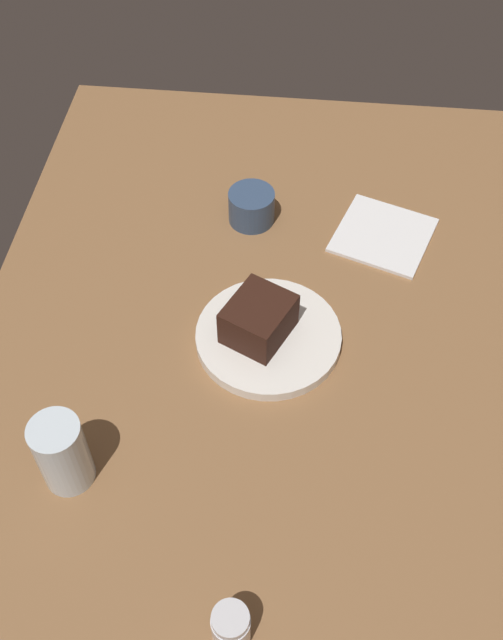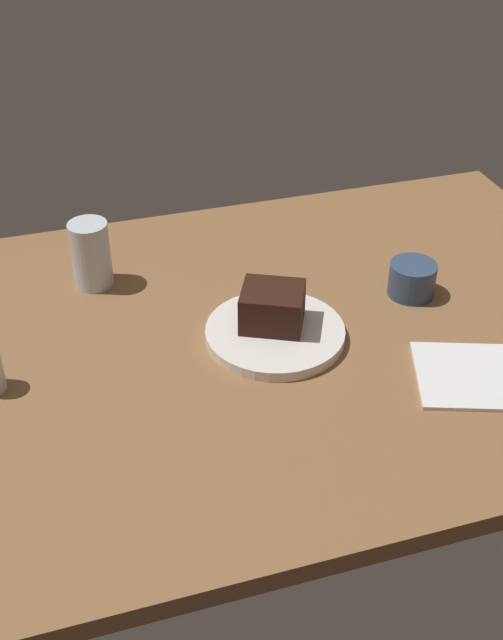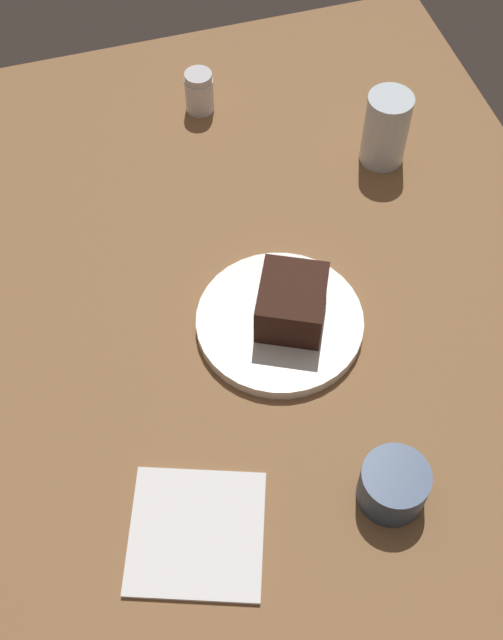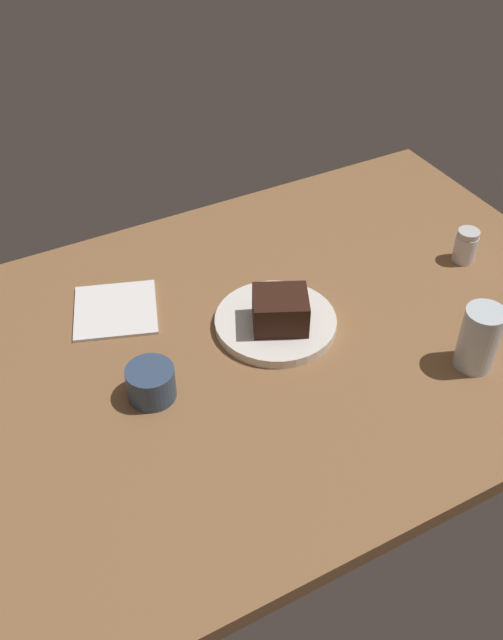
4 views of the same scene
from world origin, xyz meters
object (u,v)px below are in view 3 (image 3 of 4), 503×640
(dessert_plate, at_px, (280,325))
(coffee_cup, at_px, (393,485))
(water_glass, at_px, (386,129))
(chocolate_cake_slice, at_px, (292,299))
(folded_napkin, at_px, (197,533))
(salt_shaker, at_px, (199,92))

(dessert_plate, bearing_deg, coffee_cup, -168.42)
(water_glass, bearing_deg, chocolate_cake_slice, 137.48)
(water_glass, relative_size, folded_napkin, 0.77)
(dessert_plate, relative_size, coffee_cup, 2.78)
(folded_napkin, bearing_deg, dessert_plate, -36.35)
(dessert_plate, relative_size, salt_shaker, 3.15)
(salt_shaker, relative_size, water_glass, 0.60)
(dessert_plate, distance_m, folded_napkin, 0.28)
(coffee_cup, bearing_deg, chocolate_cake_slice, 7.72)
(folded_napkin, bearing_deg, water_glass, -40.28)
(dessert_plate, xyz_separation_m, coffee_cup, (-0.25, -0.05, 0.02))
(chocolate_cake_slice, height_order, folded_napkin, chocolate_cake_slice)
(chocolate_cake_slice, bearing_deg, folded_napkin, 142.11)
(dessert_plate, distance_m, chocolate_cake_slice, 0.04)
(salt_shaker, bearing_deg, water_glass, -127.53)
(chocolate_cake_slice, xyz_separation_m, salt_shaker, (0.41, 0.01, -0.01))
(chocolate_cake_slice, bearing_deg, water_glass, -42.52)
(dessert_plate, bearing_deg, salt_shaker, -0.53)
(chocolate_cake_slice, height_order, salt_shaker, chocolate_cake_slice)
(chocolate_cake_slice, height_order, water_glass, water_glass)
(salt_shaker, bearing_deg, folded_napkin, 165.13)
(water_glass, distance_m, folded_napkin, 0.62)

